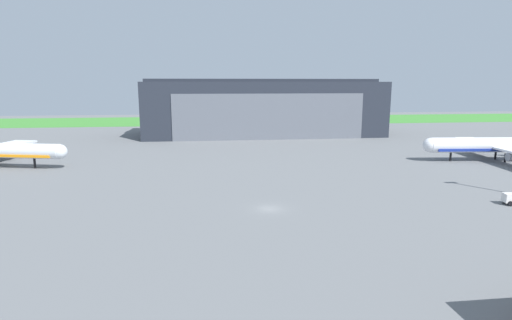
# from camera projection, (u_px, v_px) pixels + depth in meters

# --- Properties ---
(ground_plane) EXTENTS (440.00, 440.00, 0.00)m
(ground_plane) POSITION_uv_depth(u_px,v_px,m) (269.00, 209.00, 69.65)
(ground_plane) COLOR slate
(grass_field_strip) EXTENTS (440.00, 56.00, 0.08)m
(grass_field_strip) POSITION_uv_depth(u_px,v_px,m) (224.00, 120.00, 234.28)
(grass_field_strip) COLOR #3F8933
(grass_field_strip) RESTS_ON ground_plane
(maintenance_hangar) EXTENTS (95.46, 32.22, 22.93)m
(maintenance_hangar) POSITION_uv_depth(u_px,v_px,m) (264.00, 108.00, 167.87)
(maintenance_hangar) COLOR #232833
(maintenance_hangar) RESTS_ON ground_plane
(airliner_far_right) EXTENTS (40.39, 36.35, 13.57)m
(airliner_far_right) POSITION_uv_depth(u_px,v_px,m) (496.00, 145.00, 111.74)
(airliner_far_right) COLOR white
(airliner_far_right) RESTS_ON ground_plane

